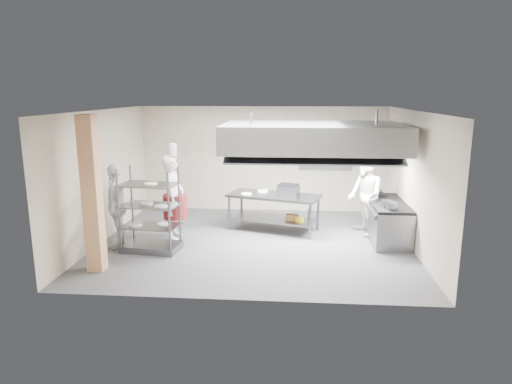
# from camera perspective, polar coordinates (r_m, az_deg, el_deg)

# --- Properties ---
(floor) EXTENTS (7.00, 7.00, 0.00)m
(floor) POSITION_cam_1_polar(r_m,az_deg,el_deg) (10.58, -0.26, -6.30)
(floor) COLOR #2E2E31
(floor) RESTS_ON ground
(ceiling) EXTENTS (7.00, 7.00, 0.00)m
(ceiling) POSITION_cam_1_polar(r_m,az_deg,el_deg) (10.03, -0.27, 10.16)
(ceiling) COLOR silver
(ceiling) RESTS_ON wall_back
(wall_back) EXTENTS (7.00, 0.00, 7.00)m
(wall_back) POSITION_cam_1_polar(r_m,az_deg,el_deg) (13.16, 0.83, 4.12)
(wall_back) COLOR gray
(wall_back) RESTS_ON ground
(wall_left) EXTENTS (0.00, 6.00, 6.00)m
(wall_left) POSITION_cam_1_polar(r_m,az_deg,el_deg) (11.06, -18.67, 1.88)
(wall_left) COLOR gray
(wall_left) RESTS_ON ground
(wall_right) EXTENTS (0.00, 6.00, 6.00)m
(wall_right) POSITION_cam_1_polar(r_m,az_deg,el_deg) (10.51, 19.12, 1.33)
(wall_right) COLOR gray
(wall_right) RESTS_ON ground
(column) EXTENTS (0.30, 0.30, 3.00)m
(column) POSITION_cam_1_polar(r_m,az_deg,el_deg) (9.11, -19.81, -0.33)
(column) COLOR tan
(column) RESTS_ON floor
(exhaust_hood) EXTENTS (4.00, 2.50, 0.60)m
(exhaust_hood) POSITION_cam_1_polar(r_m,az_deg,el_deg) (10.45, 7.09, 6.85)
(exhaust_hood) COLOR gray
(exhaust_hood) RESTS_ON ceiling
(hood_strip_a) EXTENTS (1.60, 0.12, 0.04)m
(hood_strip_a) POSITION_cam_1_polar(r_m,az_deg,el_deg) (10.48, 2.10, 5.20)
(hood_strip_a) COLOR white
(hood_strip_a) RESTS_ON exhaust_hood
(hood_strip_b) EXTENTS (1.60, 0.12, 0.04)m
(hood_strip_b) POSITION_cam_1_polar(r_m,az_deg,el_deg) (10.56, 11.94, 4.99)
(hood_strip_b) COLOR white
(hood_strip_b) RESTS_ON exhaust_hood
(wall_shelf) EXTENTS (1.50, 0.28, 0.04)m
(wall_shelf) POSITION_cam_1_polar(r_m,az_deg,el_deg) (13.01, 8.74, 3.88)
(wall_shelf) COLOR gray
(wall_shelf) RESTS_ON wall_back
(island) EXTENTS (2.41, 1.55, 0.91)m
(island) POSITION_cam_1_polar(r_m,az_deg,el_deg) (11.38, 2.21, -2.57)
(island) COLOR slate
(island) RESTS_ON floor
(island_worktop) EXTENTS (2.41, 1.55, 0.06)m
(island_worktop) POSITION_cam_1_polar(r_m,az_deg,el_deg) (11.28, 2.23, -0.48)
(island_worktop) COLOR gray
(island_worktop) RESTS_ON island
(island_undershelf) EXTENTS (2.22, 1.41, 0.04)m
(island_undershelf) POSITION_cam_1_polar(r_m,az_deg,el_deg) (11.43, 2.20, -3.32)
(island_undershelf) COLOR slate
(island_undershelf) RESTS_ON island
(pass_rack) EXTENTS (1.29, 0.85, 1.82)m
(pass_rack) POSITION_cam_1_polar(r_m,az_deg,el_deg) (10.07, -13.13, -2.20)
(pass_rack) COLOR slate
(pass_rack) RESTS_ON floor
(cooking_range) EXTENTS (0.80, 2.00, 0.84)m
(cooking_range) POSITION_cam_1_polar(r_m,az_deg,el_deg) (11.13, 16.00, -3.59)
(cooking_range) COLOR gray
(cooking_range) RESTS_ON floor
(range_top) EXTENTS (0.78, 1.96, 0.06)m
(range_top) POSITION_cam_1_polar(r_m,az_deg,el_deg) (11.02, 16.14, -1.33)
(range_top) COLOR black
(range_top) RESTS_ON cooking_range
(chef_head) EXTENTS (0.49, 0.73, 1.98)m
(chef_head) POSITION_cam_1_polar(r_m,az_deg,el_deg) (10.81, -10.27, -0.66)
(chef_head) COLOR silver
(chef_head) RESTS_ON floor
(chef_line) EXTENTS (0.93, 1.09, 1.94)m
(chef_line) POSITION_cam_1_polar(r_m,az_deg,el_deg) (11.23, 13.44, -0.41)
(chef_line) COLOR white
(chef_line) RESTS_ON floor
(chef_plating) EXTENTS (0.66, 1.17, 1.88)m
(chef_plating) POSITION_cam_1_polar(r_m,az_deg,el_deg) (10.53, -17.00, -1.64)
(chef_plating) COLOR silver
(chef_plating) RESTS_ON floor
(griddle) EXTENTS (0.58, 0.50, 0.24)m
(griddle) POSITION_cam_1_polar(r_m,az_deg,el_deg) (11.27, 4.04, 0.27)
(griddle) COLOR slate
(griddle) RESTS_ON island_worktop
(wicker_basket) EXTENTS (0.32, 0.22, 0.14)m
(wicker_basket) POSITION_cam_1_polar(r_m,az_deg,el_deg) (11.23, 4.53, -3.16)
(wicker_basket) COLOR brown
(wicker_basket) RESTS_ON island_undershelf
(stockpot) EXTENTS (0.23, 0.23, 0.16)m
(stockpot) POSITION_cam_1_polar(r_m,az_deg,el_deg) (10.48, 16.05, -1.42)
(stockpot) COLOR gray
(stockpot) RESTS_ON range_top
(plate_stack) EXTENTS (0.28, 0.28, 0.05)m
(plate_stack) POSITION_cam_1_polar(r_m,az_deg,el_deg) (10.16, -13.04, -3.98)
(plate_stack) COLOR white
(plate_stack) RESTS_ON pass_rack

